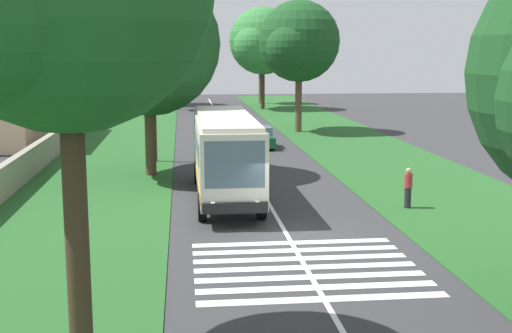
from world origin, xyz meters
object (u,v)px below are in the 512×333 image
at_px(roadside_tree_left_3, 145,47).
at_px(roadside_tree_right_2, 261,42).
at_px(coach_bus, 225,151).
at_px(trailing_car_1, 209,125).
at_px(utility_pole, 154,99).
at_px(roadside_tree_left_2, 166,39).
at_px(roadside_tree_right_1, 260,49).
at_px(roadside_tree_left_1, 157,44).
at_px(roadside_tree_right_0, 297,43).
at_px(pedestrian, 408,187).
at_px(trailing_car_0, 259,137).

xyz_separation_m(roadside_tree_left_3, roadside_tree_right_2, (40.03, -10.68, 0.72)).
xyz_separation_m(coach_bus, roadside_tree_right_2, (46.39, -7.01, 5.25)).
bearing_deg(roadside_tree_left_3, roadside_tree_right_2, -14.95).
distance_m(trailing_car_1, utility_pole, 14.60).
relative_size(roadside_tree_left_2, roadside_tree_left_3, 0.98).
bearing_deg(utility_pole, roadside_tree_right_2, -16.31).
relative_size(roadside_tree_right_1, utility_pole, 1.27).
xyz_separation_m(coach_bus, roadside_tree_left_1, (53.82, 4.69, 5.09)).
bearing_deg(roadside_tree_right_0, utility_pole, 142.31).
distance_m(coach_bus, roadside_tree_left_3, 8.63).
height_order(coach_bus, pedestrian, coach_bus).
height_order(roadside_tree_left_3, utility_pole, roadside_tree_left_3).
bearing_deg(utility_pole, pedestrian, -140.82).
bearing_deg(roadside_tree_left_1, roadside_tree_left_3, -178.78).
height_order(roadside_tree_left_2, roadside_tree_right_0, roadside_tree_right_0).
bearing_deg(pedestrian, trailing_car_0, 12.22).
distance_m(roadside_tree_right_1, pedestrian, 57.34).
xyz_separation_m(roadside_tree_left_2, pedestrian, (-49.93, -10.89, -6.85)).
bearing_deg(pedestrian, trailing_car_1, 14.78).
bearing_deg(roadside_tree_right_0, pedestrian, -179.83).
height_order(trailing_car_0, roadside_tree_left_1, roadside_tree_left_1).
relative_size(trailing_car_0, utility_pole, 0.60).
height_order(trailing_car_1, roadside_tree_left_3, roadside_tree_left_3).
bearing_deg(trailing_car_0, roadside_tree_left_2, 12.35).
height_order(roadside_tree_left_2, roadside_tree_right_1, roadside_tree_left_2).
xyz_separation_m(roadside_tree_left_1, roadside_tree_left_2, (-6.69, -1.23, 0.52)).
height_order(roadside_tree_left_1, roadside_tree_right_0, roadside_tree_right_0).
xyz_separation_m(roadside_tree_right_1, roadside_tree_right_2, (-7.85, 0.81, 0.72)).
distance_m(roadside_tree_left_3, pedestrian, 15.51).
bearing_deg(roadside_tree_right_0, roadside_tree_right_2, 0.89).
bearing_deg(roadside_tree_right_1, roadside_tree_right_2, 174.11).
bearing_deg(trailing_car_1, utility_pole, 164.84).
xyz_separation_m(roadside_tree_right_2, utility_pole, (-35.82, 10.48, -3.66)).
relative_size(trailing_car_0, roadside_tree_left_2, 0.42).
bearing_deg(coach_bus, pedestrian, -110.71).
xyz_separation_m(roadside_tree_left_1, utility_pole, (-43.24, -1.22, -3.51)).
xyz_separation_m(roadside_tree_right_0, roadside_tree_right_1, (29.67, -0.47, -0.40)).
bearing_deg(roadside_tree_right_0, roadside_tree_right_1, -0.91).
relative_size(roadside_tree_right_2, pedestrian, 6.67).
bearing_deg(trailing_car_0, roadside_tree_right_2, -6.92).
height_order(trailing_car_0, roadside_tree_right_0, roadside_tree_right_0).
xyz_separation_m(trailing_car_1, roadside_tree_right_1, (29.89, -7.56, 6.01)).
bearing_deg(trailing_car_0, pedestrian, -167.78).
bearing_deg(roadside_tree_left_3, roadside_tree_left_2, -0.31).
height_order(roadside_tree_left_3, roadside_tree_right_2, roadside_tree_right_2).
bearing_deg(roadside_tree_left_1, pedestrian, -167.92).
xyz_separation_m(coach_bus, trailing_car_0, (16.11, -3.33, -1.48)).
bearing_deg(trailing_car_1, pedestrian, -165.22).
bearing_deg(trailing_car_0, utility_pole, 129.13).
bearing_deg(roadside_tree_right_1, roadside_tree_left_2, 122.27).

